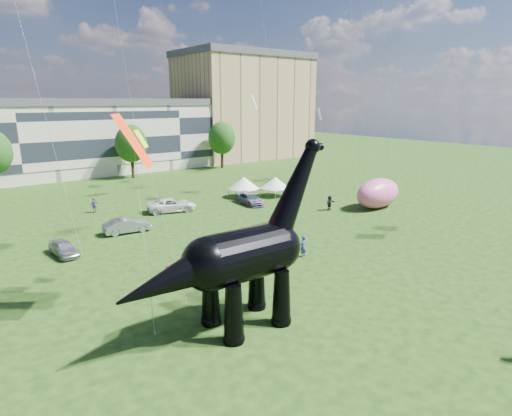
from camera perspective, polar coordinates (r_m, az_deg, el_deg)
ground at (r=28.30m, az=10.81°, el=-12.95°), size 220.00×220.00×0.00m
terrace_row at (r=79.51m, az=-29.64°, el=7.44°), size 78.00×11.00×12.00m
apartment_block at (r=100.67m, az=-1.63°, el=13.14°), size 28.00×18.00×22.00m
tree_mid_right at (r=74.84m, az=-16.34°, el=8.62°), size 5.20×5.20×9.44m
tree_far_right at (r=83.08m, az=-4.59°, el=9.64°), size 5.20×5.20×9.44m
dinosaur_sculpture at (r=24.07m, az=-2.54°, el=-6.88°), size 13.37×3.74×10.97m
car_silver at (r=39.75m, az=-24.29°, el=-4.87°), size 1.91×4.07×1.35m
car_grey at (r=44.24m, az=-16.83°, el=-2.24°), size 4.69×1.98×1.50m
car_white at (r=51.39m, az=-11.20°, el=0.40°), size 6.21×4.11×1.59m
car_dark at (r=53.89m, az=-0.78°, el=1.19°), size 2.35×4.87×1.37m
gazebo_near at (r=57.77m, az=-1.64°, el=3.36°), size 4.61×4.61×2.80m
gazebo_far at (r=58.44m, az=2.57°, el=3.39°), size 4.20×4.20×2.67m
inflatable_pink at (r=54.18m, az=15.94°, el=1.92°), size 7.46×4.12×3.61m
visitors at (r=38.05m, az=-4.72°, el=-4.11°), size 48.11×44.16×1.89m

